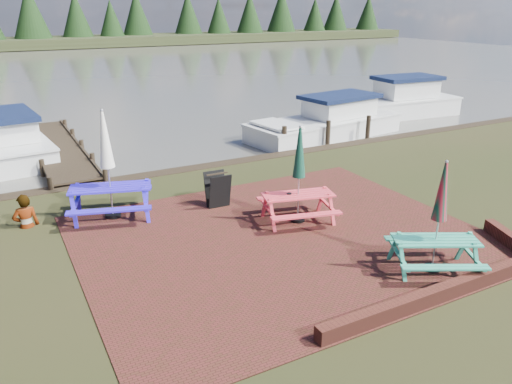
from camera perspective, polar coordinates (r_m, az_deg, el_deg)
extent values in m
plane|color=black|center=(10.91, 5.69, -7.34)|extent=(120.00, 120.00, 0.00)
cube|color=#3C1C13|center=(11.65, 2.96, -5.29)|extent=(9.00, 7.50, 0.02)
cube|color=#4C1E16|center=(10.08, 21.43, -10.33)|extent=(6.00, 0.22, 0.30)
cube|color=#4C1E16|center=(12.56, 27.17, -5.01)|extent=(0.82, 1.77, 0.30)
cube|color=#46433C|center=(45.57, -21.67, 12.73)|extent=(120.00, 60.00, 0.02)
cube|color=black|center=(74.29, -24.84, 15.20)|extent=(120.00, 10.00, 1.20)
cube|color=teal|center=(10.63, 19.86, -5.19)|extent=(1.78, 1.36, 0.04)
cube|color=teal|center=(10.22, 20.84, -8.07)|extent=(1.59, 0.98, 0.04)
cube|color=teal|center=(11.28, 18.65, -5.05)|extent=(1.59, 0.98, 0.04)
cube|color=teal|center=(10.55, 15.91, -6.99)|extent=(0.74, 1.32, 0.69)
cube|color=teal|center=(11.05, 23.20, -6.66)|extent=(0.74, 1.32, 0.69)
cylinder|color=black|center=(10.91, 19.45, -8.23)|extent=(0.33, 0.33, 0.09)
cylinder|color=#B2B2B7|center=(10.45, 20.17, -2.84)|extent=(0.03, 0.03, 2.33)
cone|color=#A41729|center=(10.25, 20.55, 0.03)|extent=(0.30, 0.30, 1.16)
cube|color=#E33A47|center=(12.30, 4.85, -0.32)|extent=(1.86, 1.09, 0.04)
cube|color=#E33A47|center=(11.83, 5.82, -2.69)|extent=(1.75, 0.65, 0.04)
cube|color=#E33A47|center=(12.99, 3.89, -0.47)|extent=(1.75, 0.65, 0.04)
cube|color=#E33A47|center=(12.23, 1.44, -2.19)|extent=(0.45, 1.49, 0.72)
cube|color=#E33A47|center=(12.69, 8.04, -1.53)|extent=(0.45, 1.49, 0.72)
cylinder|color=black|center=(12.56, 4.76, -3.17)|extent=(0.35, 0.35, 0.10)
cylinder|color=#B2B2B7|center=(12.14, 4.92, 1.86)|extent=(0.03, 0.03, 2.42)
cone|color=#0F3929|center=(11.97, 5.00, 4.50)|extent=(0.31, 0.31, 1.21)
cube|color=#2F1DDB|center=(13.00, -16.33, 0.51)|extent=(2.12, 1.32, 0.04)
cube|color=#2F1DDB|center=(12.41, -16.44, -2.04)|extent=(1.97, 0.84, 0.04)
cube|color=#2F1DDB|center=(13.81, -15.97, 0.31)|extent=(1.97, 0.84, 0.04)
cube|color=#2F1DDB|center=(13.25, -19.85, -1.40)|extent=(0.59, 1.67, 0.82)
cube|color=#2F1DDB|center=(13.08, -12.42, -0.91)|extent=(0.59, 1.67, 0.82)
cylinder|color=black|center=(13.27, -16.01, -2.58)|extent=(0.40, 0.40, 0.11)
cylinder|color=#B2B2B7|center=(12.82, -16.58, 2.87)|extent=(0.04, 0.04, 2.75)
cone|color=white|center=(12.65, -16.88, 5.72)|extent=(0.35, 0.35, 1.38)
cube|color=black|center=(13.14, -4.11, -0.01)|extent=(0.60, 0.25, 0.95)
cube|color=black|center=(13.42, -4.68, 0.42)|extent=(0.60, 0.25, 0.95)
cube|color=black|center=(13.13, -4.45, 2.10)|extent=(0.59, 0.06, 0.03)
cube|color=black|center=(20.17, -21.75, 4.82)|extent=(1.60, 9.00, 0.06)
cube|color=black|center=(20.10, -23.87, 4.61)|extent=(0.08, 9.00, 0.08)
cube|color=black|center=(20.24, -19.67, 5.29)|extent=(0.08, 9.00, 0.08)
cylinder|color=black|center=(15.87, -22.32, -0.13)|extent=(0.16, 0.16, 1.00)
cylinder|color=black|center=(16.06, -16.70, 0.82)|extent=(0.16, 0.16, 1.00)
cube|color=silver|center=(20.93, -26.46, 4.61)|extent=(2.86, 6.67, 0.93)
cube|color=silver|center=(20.82, -26.67, 5.88)|extent=(2.92, 6.81, 0.07)
cube|color=silver|center=(19.97, -26.53, 6.68)|extent=(1.87, 2.87, 0.79)
cube|color=black|center=(19.88, -26.73, 7.92)|extent=(2.08, 3.27, 0.17)
cube|color=silver|center=(21.58, 7.82, 7.01)|extent=(7.13, 3.29, 0.92)
cube|color=silver|center=(21.47, 7.88, 8.24)|extent=(7.27, 3.36, 0.07)
cube|color=silver|center=(21.95, 9.52, 9.60)|extent=(3.09, 2.09, 0.78)
cube|color=black|center=(21.88, 9.59, 10.73)|extent=(3.53, 2.33, 0.16)
cube|color=silver|center=(19.77, 2.34, 7.71)|extent=(1.50, 2.17, 0.09)
cube|color=silver|center=(26.42, 15.23, 9.05)|extent=(6.95, 2.90, 1.05)
cube|color=silver|center=(26.33, 15.34, 10.21)|extent=(7.09, 2.96, 0.08)
cube|color=silver|center=(26.76, 16.83, 11.32)|extent=(2.97, 1.94, 0.89)
cube|color=black|center=(26.70, 16.95, 12.38)|extent=(3.39, 2.16, 0.19)
cube|color=silver|center=(24.77, 10.63, 10.29)|extent=(1.37, 2.13, 0.10)
imported|color=gray|center=(13.16, -25.22, -0.35)|extent=(0.62, 0.42, 1.66)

